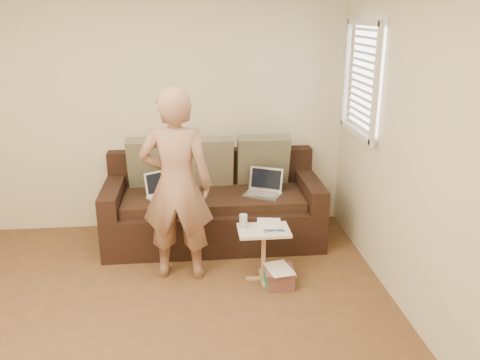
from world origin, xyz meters
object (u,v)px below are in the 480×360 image
at_px(laptop_silver, 263,195).
at_px(person, 177,186).
at_px(drinking_glass, 243,221).
at_px(laptop_white, 168,198).
at_px(side_table, 263,254).
at_px(striped_box, 279,277).
at_px(sofa, 213,202).

height_order(laptop_silver, person, person).
bearing_deg(drinking_glass, laptop_silver, 69.04).
relative_size(laptop_white, side_table, 0.72).
bearing_deg(striped_box, laptop_white, 137.28).
distance_m(laptop_silver, drinking_glass, 0.77).
bearing_deg(laptop_white, sofa, -20.69).
relative_size(side_table, striped_box, 1.90).
xyz_separation_m(sofa, laptop_white, (-0.46, -0.09, 0.10)).
distance_m(sofa, person, 0.92).
relative_size(sofa, laptop_white, 6.23).
xyz_separation_m(laptop_white, person, (0.12, -0.63, 0.35)).
xyz_separation_m(sofa, striped_box, (0.52, -1.00, -0.34)).
relative_size(laptop_silver, side_table, 0.72).
bearing_deg(sofa, person, -115.58).
xyz_separation_m(sofa, laptop_silver, (0.50, -0.11, 0.10)).
bearing_deg(striped_box, drinking_glass, 149.95).
xyz_separation_m(laptop_white, side_table, (0.86, -0.79, -0.27)).
relative_size(sofa, laptop_silver, 6.21).
bearing_deg(striped_box, person, 162.39).
distance_m(person, drinking_glass, 0.66).
bearing_deg(striped_box, side_table, 136.45).
height_order(person, striped_box, person).
distance_m(sofa, laptop_white, 0.48).
bearing_deg(drinking_glass, person, 169.73).
height_order(laptop_silver, side_table, laptop_silver).
distance_m(laptop_white, striped_box, 1.41).
bearing_deg(laptop_silver, striped_box, -62.91).
bearing_deg(person, sofa, -108.42).
relative_size(laptop_white, striped_box, 1.36).
height_order(laptop_silver, striped_box, laptop_silver).
relative_size(laptop_silver, person, 0.20).
bearing_deg(person, laptop_white, -72.50).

